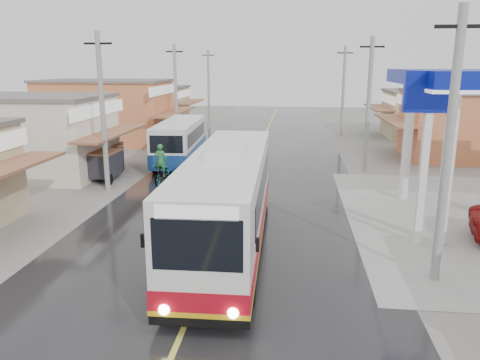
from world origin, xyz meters
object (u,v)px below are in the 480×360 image
(cyclist, at_px, (162,170))
(tricycle_far, at_px, (114,154))
(second_bus, at_px, (180,141))
(coach_bus, at_px, (228,199))
(tricycle_near, at_px, (105,164))

(cyclist, bearing_deg, tricycle_far, 144.13)
(second_bus, xyz_separation_m, cyclist, (0.27, -5.43, -0.77))
(cyclist, bearing_deg, coach_bus, -55.44)
(tricycle_near, distance_m, tricycle_far, 3.46)
(second_bus, height_order, cyclist, second_bus)
(cyclist, relative_size, tricycle_near, 0.99)
(tricycle_far, bearing_deg, cyclist, -60.78)
(coach_bus, xyz_separation_m, second_bus, (-5.18, 14.19, -0.28))
(second_bus, distance_m, tricycle_far, 4.32)
(second_bus, bearing_deg, cyclist, -90.05)
(second_bus, relative_size, tricycle_far, 3.89)
(coach_bus, relative_size, tricycle_far, 5.44)
(coach_bus, height_order, second_bus, coach_bus)
(coach_bus, relative_size, tricycle_near, 5.24)
(coach_bus, distance_m, tricycle_far, 15.38)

